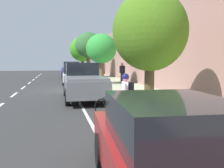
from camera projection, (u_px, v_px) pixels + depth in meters
ground at (67, 90)px, 17.57m from camera, size 76.77×76.77×0.00m
sidewalk at (121, 87)px, 18.42m from camera, size 4.11×47.98×0.16m
curb_edge at (93, 88)px, 17.96m from camera, size 0.16×47.98×0.16m
lane_stripe_centre at (19, 91)px, 17.07m from camera, size 0.14×48.40×0.01m
lane_stripe_bike_edge at (73, 90)px, 17.65m from camera, size 0.12×47.98×0.01m
building_facade at (151, 51)px, 18.67m from camera, size 0.50×47.98×5.63m
parked_sedan_red_nearest at (170, 153)px, 3.45m from camera, size 2.06×4.51×1.52m
parked_pickup_grey_second at (83, 83)px, 13.13m from camera, size 2.05×5.31×1.95m
parked_sedan_white_mid at (73, 76)px, 22.20m from camera, size 1.95×4.46×1.52m
parked_suv_dark_blue_far at (71, 70)px, 28.87m from camera, size 2.11×4.77×1.99m
bicycle_at_curb at (117, 108)px, 8.85m from camera, size 1.49×0.94×0.74m
cyclist_with_backpack at (126, 92)px, 8.40m from camera, size 0.50×0.59×1.62m
street_tree_near_cyclist at (150, 32)px, 9.61m from camera, size 2.93×2.93×4.61m
street_tree_mid_block at (101, 49)px, 20.20m from camera, size 2.50×2.50×4.12m
street_tree_far_end at (88, 45)px, 28.46m from camera, size 3.03×3.03×5.23m
street_tree_corner at (82, 49)px, 35.08m from camera, size 3.59×3.59×5.36m
pedestrian_on_phone at (122, 72)px, 20.95m from camera, size 0.40×0.54×1.75m
fire_hydrant at (103, 83)px, 16.42m from camera, size 0.22×0.22×0.84m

